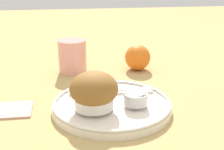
{
  "coord_description": "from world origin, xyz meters",
  "views": [
    {
      "loc": [
        -0.09,
        -0.57,
        0.28
      ],
      "look_at": [
        0.0,
        0.06,
        0.06
      ],
      "focal_mm": 50.0,
      "sensor_mm": 36.0,
      "label": 1
    }
  ],
  "objects_px": {
    "juice_glass": "(72,56)",
    "orange_fruit": "(138,57)",
    "muffin": "(94,91)",
    "butter_knife": "(113,90)"
  },
  "relations": [
    {
      "from": "juice_glass",
      "to": "orange_fruit",
      "type": "bearing_deg",
      "value": -1.79
    },
    {
      "from": "muffin",
      "to": "orange_fruit",
      "type": "xyz_separation_m",
      "value": [
        0.15,
        0.27,
        -0.02
      ]
    },
    {
      "from": "orange_fruit",
      "to": "butter_knife",
      "type": "bearing_deg",
      "value": -117.13
    },
    {
      "from": "muffin",
      "to": "butter_knife",
      "type": "height_order",
      "value": "muffin"
    },
    {
      "from": "muffin",
      "to": "juice_glass",
      "type": "bearing_deg",
      "value": 97.27
    },
    {
      "from": "muffin",
      "to": "butter_knife",
      "type": "distance_m",
      "value": 0.1
    },
    {
      "from": "muffin",
      "to": "orange_fruit",
      "type": "height_order",
      "value": "muffin"
    },
    {
      "from": "muffin",
      "to": "juice_glass",
      "type": "relative_size",
      "value": 1.04
    },
    {
      "from": "juice_glass",
      "to": "muffin",
      "type": "bearing_deg",
      "value": -82.73
    },
    {
      "from": "orange_fruit",
      "to": "muffin",
      "type": "bearing_deg",
      "value": -118.37
    }
  ]
}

